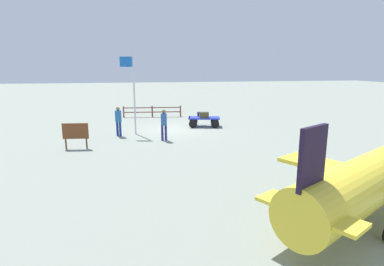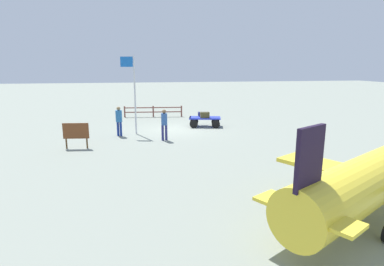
{
  "view_description": "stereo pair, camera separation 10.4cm",
  "coord_description": "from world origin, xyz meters",
  "px_view_note": "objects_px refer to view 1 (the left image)",
  "views": [
    {
      "loc": [
        2.6,
        20.19,
        4.15
      ],
      "look_at": [
        -0.03,
        6.0,
        1.03
      ],
      "focal_mm": 29.28,
      "sensor_mm": 36.0,
      "label": 1
    },
    {
      "loc": [
        2.49,
        20.21,
        4.15
      ],
      "look_at": [
        -0.03,
        6.0,
        1.03
      ],
      "focal_mm": 29.28,
      "sensor_mm": 36.0,
      "label": 2
    }
  ],
  "objects_px": {
    "luggage_cart": "(204,120)",
    "worker_trailing": "(118,119)",
    "worker_lead": "(164,122)",
    "signboard": "(75,132)",
    "airplane_near": "(372,178)",
    "suitcase_maroon": "(201,114)",
    "flagpole": "(133,88)",
    "suitcase_navy": "(204,115)"
  },
  "relations": [
    {
      "from": "luggage_cart",
      "to": "worker_trailing",
      "type": "relative_size",
      "value": 1.29
    },
    {
      "from": "signboard",
      "to": "worker_trailing",
      "type": "bearing_deg",
      "value": -127.82
    },
    {
      "from": "suitcase_maroon",
      "to": "signboard",
      "type": "height_order",
      "value": "signboard"
    },
    {
      "from": "suitcase_navy",
      "to": "worker_trailing",
      "type": "height_order",
      "value": "worker_trailing"
    },
    {
      "from": "suitcase_navy",
      "to": "flagpole",
      "type": "bearing_deg",
      "value": 16.61
    },
    {
      "from": "worker_lead",
      "to": "signboard",
      "type": "xyz_separation_m",
      "value": [
        4.57,
        1.0,
        -0.18
      ]
    },
    {
      "from": "luggage_cart",
      "to": "flagpole",
      "type": "distance_m",
      "value": 5.53
    },
    {
      "from": "airplane_near",
      "to": "suitcase_maroon",
      "type": "bearing_deg",
      "value": -83.16
    },
    {
      "from": "worker_lead",
      "to": "worker_trailing",
      "type": "relative_size",
      "value": 0.99
    },
    {
      "from": "suitcase_navy",
      "to": "suitcase_maroon",
      "type": "bearing_deg",
      "value": -85.72
    },
    {
      "from": "suitcase_navy",
      "to": "worker_trailing",
      "type": "xyz_separation_m",
      "value": [
        5.62,
        1.8,
        0.21
      ]
    },
    {
      "from": "worker_lead",
      "to": "suitcase_navy",
      "type": "bearing_deg",
      "value": -132.09
    },
    {
      "from": "suitcase_maroon",
      "to": "signboard",
      "type": "xyz_separation_m",
      "value": [
        7.58,
        5.15,
        0.05
      ]
    },
    {
      "from": "suitcase_navy",
      "to": "airplane_near",
      "type": "relative_size",
      "value": 0.09
    },
    {
      "from": "worker_lead",
      "to": "airplane_near",
      "type": "relative_size",
      "value": 0.24
    },
    {
      "from": "suitcase_navy",
      "to": "worker_trailing",
      "type": "bearing_deg",
      "value": 17.76
    },
    {
      "from": "suitcase_navy",
      "to": "suitcase_maroon",
      "type": "height_order",
      "value": "suitcase_navy"
    },
    {
      "from": "luggage_cart",
      "to": "worker_trailing",
      "type": "xyz_separation_m",
      "value": [
        5.66,
        1.99,
        0.58
      ]
    },
    {
      "from": "worker_trailing",
      "to": "airplane_near",
      "type": "relative_size",
      "value": 0.24
    },
    {
      "from": "luggage_cart",
      "to": "flagpole",
      "type": "xyz_separation_m",
      "value": [
        4.76,
        1.6,
        2.33
      ]
    },
    {
      "from": "suitcase_maroon",
      "to": "airplane_near",
      "type": "height_order",
      "value": "airplane_near"
    },
    {
      "from": "luggage_cart",
      "to": "signboard",
      "type": "relative_size",
      "value": 1.75
    },
    {
      "from": "suitcase_navy",
      "to": "suitcase_maroon",
      "type": "distance_m",
      "value": 0.76
    },
    {
      "from": "luggage_cart",
      "to": "suitcase_maroon",
      "type": "height_order",
      "value": "suitcase_maroon"
    },
    {
      "from": "luggage_cart",
      "to": "signboard",
      "type": "distance_m",
      "value": 8.94
    },
    {
      "from": "worker_trailing",
      "to": "signboard",
      "type": "height_order",
      "value": "worker_trailing"
    },
    {
      "from": "worker_lead",
      "to": "airplane_near",
      "type": "bearing_deg",
      "value": 114.93
    },
    {
      "from": "worker_lead",
      "to": "airplane_near",
      "type": "distance_m",
      "value": 11.21
    },
    {
      "from": "luggage_cart",
      "to": "signboard",
      "type": "bearing_deg",
      "value": 30.84
    },
    {
      "from": "airplane_near",
      "to": "signboard",
      "type": "xyz_separation_m",
      "value": [
        9.29,
        -9.17,
        -0.28
      ]
    },
    {
      "from": "worker_trailing",
      "to": "flagpole",
      "type": "xyz_separation_m",
      "value": [
        -0.9,
        -0.39,
        1.75
      ]
    },
    {
      "from": "worker_trailing",
      "to": "luggage_cart",
      "type": "bearing_deg",
      "value": -160.63
    },
    {
      "from": "worker_lead",
      "to": "signboard",
      "type": "height_order",
      "value": "worker_lead"
    },
    {
      "from": "signboard",
      "to": "worker_lead",
      "type": "bearing_deg",
      "value": -167.7
    },
    {
      "from": "suitcase_maroon",
      "to": "flagpole",
      "type": "height_order",
      "value": "flagpole"
    },
    {
      "from": "worker_lead",
      "to": "worker_trailing",
      "type": "height_order",
      "value": "worker_trailing"
    },
    {
      "from": "flagpole",
      "to": "suitcase_navy",
      "type": "bearing_deg",
      "value": -163.39
    },
    {
      "from": "suitcase_navy",
      "to": "airplane_near",
      "type": "xyz_separation_m",
      "value": [
        -1.66,
        13.56,
        0.28
      ]
    },
    {
      "from": "suitcase_maroon",
      "to": "worker_lead",
      "type": "relative_size",
      "value": 0.28
    },
    {
      "from": "airplane_near",
      "to": "suitcase_navy",
      "type": "bearing_deg",
      "value": -83.02
    },
    {
      "from": "luggage_cart",
      "to": "suitcase_navy",
      "type": "xyz_separation_m",
      "value": [
        0.03,
        0.19,
        0.38
      ]
    },
    {
      "from": "suitcase_maroon",
      "to": "flagpole",
      "type": "xyz_separation_m",
      "value": [
        4.67,
        2.17,
        2.01
      ]
    }
  ]
}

